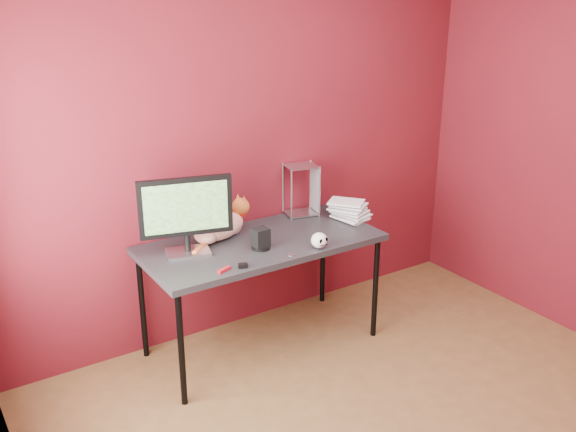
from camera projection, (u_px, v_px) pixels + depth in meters
room at (450, 187)px, 2.77m from camera, size 3.52×3.52×2.61m
desk at (261, 248)px, 4.03m from camera, size 1.50×0.70×0.75m
monitor at (186, 212)px, 3.73m from camera, size 0.54×0.24×0.47m
cat at (220, 226)px, 4.02m from camera, size 0.50×0.30×0.25m
skull_mug at (319, 240)px, 3.89m from camera, size 0.10×0.10×0.10m
speaker at (261, 239)px, 3.88m from camera, size 0.12×0.12×0.13m
book_stack at (345, 121)px, 4.10m from camera, size 0.28×0.29×1.38m
wire_rack at (301, 190)px, 4.41m from camera, size 0.24×0.21×0.36m
pocket_knife at (224, 270)px, 3.59m from camera, size 0.09×0.05×0.02m
black_gadget at (243, 266)px, 3.64m from camera, size 0.06×0.05×0.03m
washer at (291, 255)px, 3.81m from camera, size 0.04×0.04×0.00m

